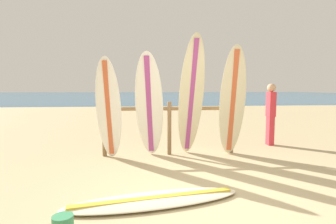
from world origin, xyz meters
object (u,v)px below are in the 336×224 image
surfboard_leaning_center (232,102)px  surfboard_leaning_far_left (109,109)px  surfboard_rack (169,120)px  surfboard_leaning_left (149,106)px  beachgoer_standing (271,111)px  surfboard_leaning_center_left (191,98)px  small_boat_offshore (231,98)px  surfboard_lying_on_sand (154,200)px

surfboard_leaning_center → surfboard_leaning_far_left: bearing=-179.5°
surfboard_rack → surfboard_leaning_left: bearing=-147.7°
beachgoer_standing → surfboard_leaning_center: bearing=-143.2°
surfboard_rack → surfboard_leaning_center_left: 0.71m
surfboard_leaning_far_left → small_boat_offshore: 29.72m
surfboard_leaning_center_left → surfboard_leaning_center: size_ratio=1.08×
surfboard_leaning_far_left → surfboard_leaning_center: size_ratio=0.89×
surfboard_rack → beachgoer_standing: 2.76m
surfboard_leaning_left → beachgoer_standing: surfboard_leaning_left is taller
surfboard_leaning_left → surfboard_leaning_center_left: bearing=-0.5°
surfboard_rack → surfboard_lying_on_sand: size_ratio=1.23×
surfboard_leaning_far_left → beachgoer_standing: 4.05m
surfboard_leaning_far_left → surfboard_leaning_left: (0.81, 0.03, 0.05)m
surfboard_lying_on_sand → small_boat_offshore: size_ratio=1.08×
surfboard_leaning_left → beachgoer_standing: bearing=18.1°
surfboard_leaning_center → small_boat_offshore: surfboard_leaning_center is taller
surfboard_lying_on_sand → small_boat_offshore: small_boat_offshore is taller
surfboard_rack → small_boat_offshore: (10.59, 26.94, -0.49)m
surfboard_leaning_center_left → surfboard_lying_on_sand: (-0.86, -2.14, -1.21)m
surfboard_leaning_center → surfboard_lying_on_sand: bearing=-129.1°
surfboard_leaning_far_left → surfboard_leaning_center: 2.55m
surfboard_leaning_center_left → surfboard_lying_on_sand: surfboard_leaning_center_left is taller
surfboard_leaning_left → surfboard_leaning_far_left: bearing=-177.9°
surfboard_rack → surfboard_leaning_center: bearing=-12.3°
surfboard_leaning_far_left → surfboard_leaning_center: bearing=0.5°
surfboard_leaning_far_left → surfboard_rack: bearing=13.8°
surfboard_leaning_far_left → surfboard_lying_on_sand: (0.81, -2.11, -1.00)m
surfboard_leaning_center → beachgoer_standing: size_ratio=1.48×
small_boat_offshore → surfboard_leaning_center: bearing=-108.8°
surfboard_leaning_far_left → small_boat_offshore: (11.84, 27.25, -0.77)m
surfboard_leaning_far_left → surfboard_leaning_left: bearing=2.1°
surfboard_leaning_center_left → surfboard_leaning_far_left: bearing=-179.3°
surfboard_lying_on_sand → small_boat_offshore: 31.37m
surfboard_leaning_center_left → surfboard_lying_on_sand: size_ratio=1.06×
beachgoer_standing → surfboard_lying_on_sand: bearing=-134.5°
beachgoer_standing → small_boat_offshore: size_ratio=0.72×
small_boat_offshore → surfboard_leaning_left: bearing=-112.1°
surfboard_leaning_center → small_boat_offshore: bearing=71.2°
surfboard_leaning_left → surfboard_leaning_center_left: 0.88m
surfboard_leaning_center_left → surfboard_leaning_center: surfboard_leaning_center_left is taller
surfboard_leaning_left → surfboard_leaning_center: (1.74, -0.01, 0.08)m
surfboard_leaning_far_left → surfboard_leaning_center_left: size_ratio=0.83×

